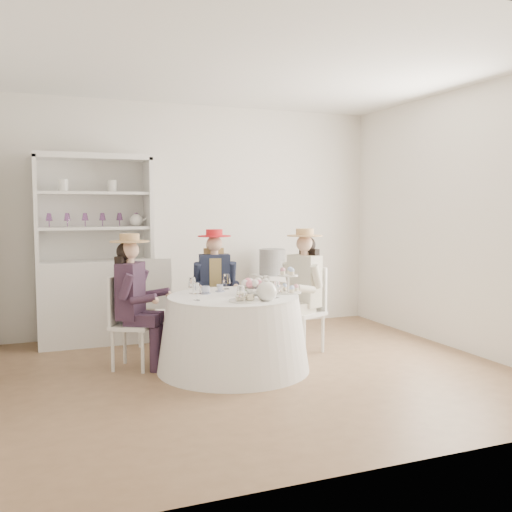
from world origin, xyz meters
name	(u,v)px	position (x,y,z in m)	size (l,w,h in m)	color
ground	(260,373)	(0.00, 0.00, 0.00)	(4.50, 4.50, 0.00)	brown
ceiling	(260,66)	(0.00, 0.00, 2.70)	(4.50, 4.50, 0.00)	white
wall_back	(198,219)	(0.00, 2.00, 1.35)	(4.50, 4.50, 0.00)	silver
wall_front	(394,233)	(0.00, -2.00, 1.35)	(4.50, 4.50, 0.00)	silver
wall_right	(463,221)	(2.25, 0.00, 1.35)	(4.50, 4.50, 0.00)	silver
tea_table	(233,333)	(-0.19, 0.19, 0.34)	(1.39, 1.39, 0.69)	white
hutch	(95,277)	(-1.25, 1.73, 0.73)	(1.28, 0.63, 2.05)	silver
side_table	(272,302)	(0.82, 1.64, 0.33)	(0.43, 0.43, 0.67)	silver
hatbox	(272,262)	(0.82, 1.64, 0.83)	(0.32, 0.32, 0.32)	black
guest_left	(133,293)	(-1.03, 0.56, 0.70)	(0.53, 0.49, 1.25)	silver
guest_mid	(215,280)	(-0.08, 1.11, 0.71)	(0.47, 0.50, 1.25)	silver
guest_right	(303,283)	(0.68, 0.51, 0.72)	(0.53, 0.48, 1.27)	silver
spare_chair	(156,299)	(-0.66, 1.36, 0.51)	(0.50, 0.50, 0.95)	silver
teacup_a	(206,291)	(-0.40, 0.37, 0.72)	(0.08, 0.08, 0.07)	white
teacup_b	(220,289)	(-0.23, 0.46, 0.72)	(0.06, 0.06, 0.06)	white
teacup_c	(259,289)	(0.09, 0.26, 0.72)	(0.08, 0.08, 0.06)	white
flower_bowl	(256,291)	(0.03, 0.17, 0.72)	(0.24, 0.24, 0.06)	white
flower_arrangement	(255,284)	(0.03, 0.19, 0.78)	(0.19, 0.19, 0.07)	pink
table_teapot	(267,291)	(-0.01, -0.18, 0.77)	(0.25, 0.18, 0.19)	white
sandwich_plate	(245,299)	(-0.19, -0.14, 0.70)	(0.28, 0.28, 0.06)	white
cupcake_stand	(288,284)	(0.35, 0.16, 0.77)	(0.25, 0.25, 0.23)	white
stemware_set	(233,287)	(-0.19, 0.19, 0.76)	(0.85, 0.89, 0.15)	white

